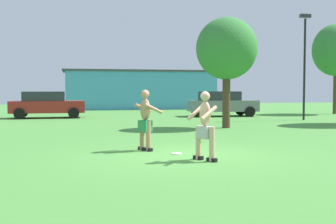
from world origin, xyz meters
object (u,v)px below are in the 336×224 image
object	(u,v)px
player_near	(205,125)
car_red_near_post	(47,104)
lamp_post	(305,56)
tree_left_field	(336,50)
tree_near_building	(227,49)
player_in_green	(145,119)
car_gray_mid_lot	(222,103)
frisbee	(177,154)

from	to	relation	value
player_near	car_red_near_post	bearing A→B (deg)	105.88
car_red_near_post	lamp_post	xyz separation A→B (m)	(14.13, -4.79, 2.75)
player_near	tree_left_field	size ratio (longest dim) A/B	0.26
lamp_post	tree_left_field	world-z (taller)	tree_left_field
car_red_near_post	tree_near_building	bearing A→B (deg)	-46.09
player_in_green	car_red_near_post	xyz separation A→B (m)	(-3.63, 14.71, -0.06)
tree_left_field	tree_near_building	size ratio (longest dim) A/B	1.29
car_gray_mid_lot	tree_left_field	xyz separation A→B (m)	(8.60, 0.83, 3.61)
tree_near_building	car_red_near_post	bearing A→B (deg)	133.91
frisbee	tree_near_building	distance (m)	8.70
lamp_post	tree_left_field	distance (m)	7.29
player_near	tree_near_building	world-z (taller)	tree_near_building
player_in_green	car_gray_mid_lot	bearing A→B (deg)	63.08
car_red_near_post	lamp_post	world-z (taller)	lamp_post
frisbee	tree_near_building	bearing A→B (deg)	60.83
car_red_near_post	tree_left_field	distance (m)	19.71
car_gray_mid_lot	tree_left_field	distance (m)	9.36
player_in_green	car_red_near_post	distance (m)	15.15
tree_left_field	tree_near_building	bearing A→B (deg)	-141.94
tree_left_field	player_near	bearing A→B (deg)	-130.97
tree_near_building	frisbee	bearing A→B (deg)	-119.17
lamp_post	tree_left_field	size ratio (longest dim) A/B	0.94
player_near	player_in_green	size ratio (longest dim) A/B	0.98
car_gray_mid_lot	lamp_post	bearing A→B (deg)	-51.09
lamp_post	tree_near_building	distance (m)	7.00
player_in_green	tree_left_field	size ratio (longest dim) A/B	0.27
player_in_green	tree_near_building	bearing A→B (deg)	53.38
player_in_green	lamp_post	xyz separation A→B (m)	(10.51, 9.92, 2.69)
car_red_near_post	tree_left_field	bearing A→B (deg)	0.59
lamp_post	tree_near_building	bearing A→B (deg)	-147.67
car_gray_mid_lot	car_red_near_post	bearing A→B (deg)	176.64
frisbee	car_red_near_post	bearing A→B (deg)	105.57
frisbee	car_red_near_post	world-z (taller)	car_red_near_post
car_gray_mid_lot	tree_left_field	size ratio (longest dim) A/B	0.70
car_gray_mid_lot	tree_left_field	bearing A→B (deg)	5.53
frisbee	tree_left_field	xyz separation A→B (m)	(15.05, 15.71, 4.42)
player_near	lamp_post	distance (m)	15.38
player_near	player_in_green	distance (m)	2.24
tree_left_field	lamp_post	bearing A→B (deg)	-136.39
player_near	tree_near_building	size ratio (longest dim) A/B	0.34
lamp_post	tree_near_building	size ratio (longest dim) A/B	1.21
player_in_green	tree_left_field	world-z (taller)	tree_left_field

